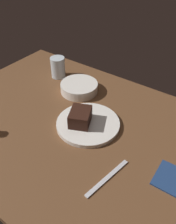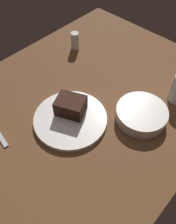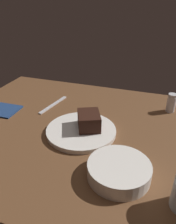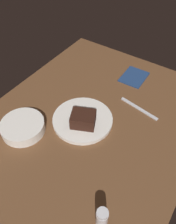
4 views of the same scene
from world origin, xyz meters
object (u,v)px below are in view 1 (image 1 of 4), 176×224
Objects in this scene: water_glass at (58,67)px; butter_knife at (107,178)px; side_bowl at (79,87)px; dessert_plate at (88,124)px; chocolate_cake_slice at (80,117)px.

water_glass is 0.55× the size of butter_knife.
water_glass is 17.90cm from side_bowl.
side_bowl reaches higher than dessert_plate.
dessert_plate is at bearing -32.09° from water_glass.
chocolate_cake_slice is at bearing 65.94° from butter_knife.
water_glass reaches higher than butter_knife.
butter_knife is (53.92, -38.15, -4.98)cm from water_glass.
butter_knife is (36.91, -33.52, -1.90)cm from side_bowl.
butter_knife is at bearing -42.25° from side_bowl.
chocolate_cake_slice is 24.27cm from side_bowl.
chocolate_cake_slice is at bearing -36.21° from water_glass.
dessert_plate is 25.64cm from butter_knife.
butter_knife is at bearing -40.34° from dessert_plate.
side_bowl is at bearing 135.74° from dessert_plate.
water_glass is at bearing 164.77° from side_bowl.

